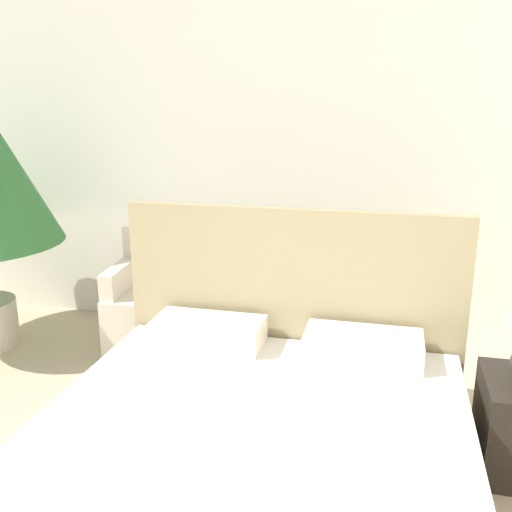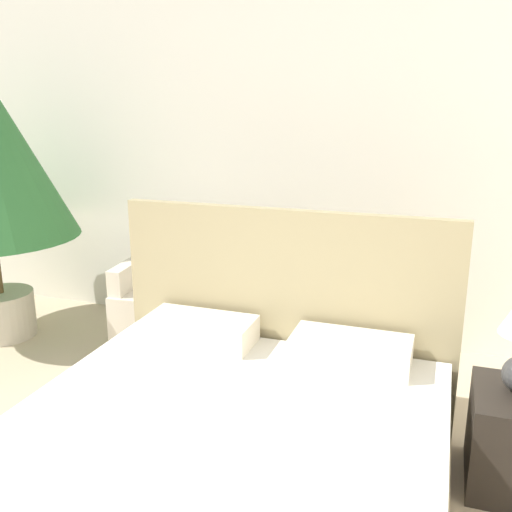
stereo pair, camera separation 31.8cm
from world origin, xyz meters
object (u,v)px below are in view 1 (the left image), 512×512
(bed, at_px, (246,480))
(side_table, at_px, (227,323))
(armchair_near_window_right, at_px, (299,323))
(armchair_near_window_left, at_px, (161,311))

(bed, distance_m, side_table, 1.72)
(bed, xyz_separation_m, armchair_near_window_right, (-0.05, 1.66, 0.01))
(armchair_near_window_right, height_order, side_table, armchair_near_window_right)
(bed, relative_size, side_table, 4.44)
(armchair_near_window_left, bearing_deg, side_table, -9.26)
(armchair_near_window_left, distance_m, side_table, 0.50)
(armchair_near_window_left, xyz_separation_m, armchair_near_window_right, (1.00, 0.00, 0.00))
(armchair_near_window_left, height_order, armchair_near_window_right, same)
(bed, height_order, armchair_near_window_right, bed)
(bed, bearing_deg, armchair_near_window_right, 91.89)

